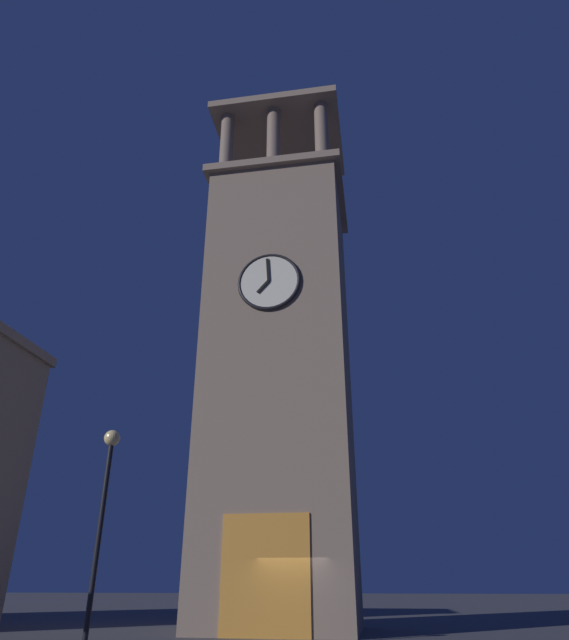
{
  "coord_description": "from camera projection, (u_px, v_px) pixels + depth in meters",
  "views": [
    {
      "loc": [
        -3.17,
        21.02,
        1.66
      ],
      "look_at": [
        0.78,
        -2.97,
        13.27
      ],
      "focal_mm": 31.09,
      "sensor_mm": 36.0,
      "label": 1
    }
  ],
  "objects": [
    {
      "name": "street_lamp",
      "position": [
        105.0,
        494.0,
        14.84
      ],
      "size": [
        0.44,
        0.44,
        5.57
      ],
      "color": "black",
      "rests_on": "ground_plane"
    },
    {
      "name": "clocktower",
      "position": [
        281.0,
        367.0,
        25.9
      ],
      "size": [
        6.82,
        6.64,
        28.17
      ],
      "color": "gray",
      "rests_on": "ground_plane"
    },
    {
      "name": "ground_plane",
      "position": [
        293.0,
        639.0,
        18.46
      ],
      "size": [
        200.0,
        200.0,
        0.0
      ],
      "primitive_type": "plane",
      "color": "#4C4C51"
    }
  ]
}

